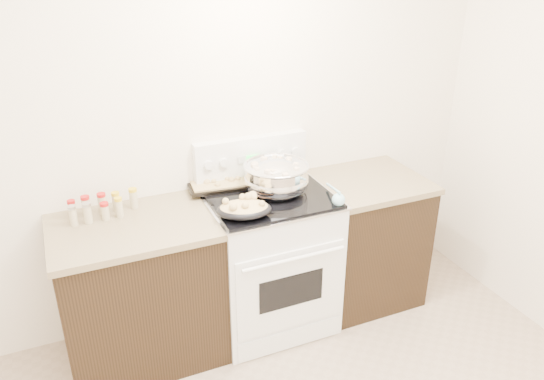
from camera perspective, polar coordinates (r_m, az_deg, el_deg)
room_shell at (r=1.65m, az=7.80°, el=1.55°), size 4.10×3.60×2.75m
counter_left at (r=3.32m, az=-13.90°, el=-10.47°), size 0.93×0.67×0.92m
counter_right at (r=3.81m, az=9.81°, el=-5.14°), size 0.73×0.67×0.92m
kitchen_range at (r=3.48m, az=-0.36°, el=-7.26°), size 0.78×0.73×1.22m
mixing_bowl at (r=3.27m, az=0.47°, el=1.32°), size 0.44×0.44×0.24m
roasting_pan at (r=3.00m, az=-3.02°, el=-1.98°), size 0.36×0.30×0.11m
baking_sheet at (r=3.42m, az=-5.45°, el=0.91°), size 0.46×0.34×0.06m
wooden_spoon at (r=3.05m, az=-2.24°, el=-2.26°), size 0.14×0.23×0.04m
blue_ladle at (r=3.17m, az=7.10°, el=-0.90°), size 0.10×0.27×0.10m
spice_jars at (r=3.19m, az=-17.97°, el=-1.73°), size 0.39×0.14×0.13m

